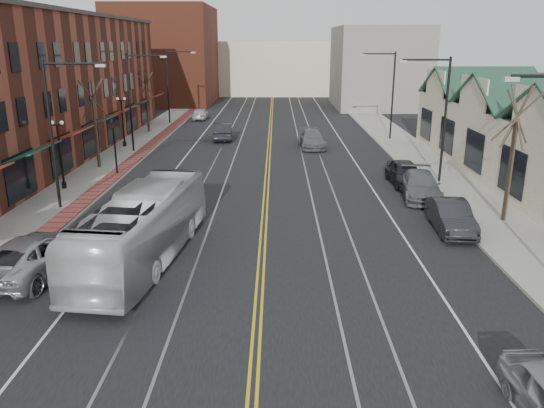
{
  "coord_description": "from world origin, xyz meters",
  "views": [
    {
      "loc": [
        0.62,
        -12.27,
        9.08
      ],
      "look_at": [
        0.44,
        10.67,
        2.0
      ],
      "focal_mm": 35.0,
      "sensor_mm": 36.0,
      "label": 1
    }
  ],
  "objects_px": {
    "parked_car_c": "(420,185)",
    "parked_car_d": "(405,173)",
    "parked_car_b": "(451,216)",
    "parked_suv": "(34,255)",
    "transit_bus": "(143,227)"
  },
  "relations": [
    {
      "from": "parked_car_c",
      "to": "parked_car_d",
      "type": "xyz_separation_m",
      "value": [
        -0.24,
        3.0,
        0.03
      ]
    },
    {
      "from": "parked_car_b",
      "to": "parked_suv",
      "type": "bearing_deg",
      "value": -161.45
    },
    {
      "from": "transit_bus",
      "to": "parked_car_d",
      "type": "xyz_separation_m",
      "value": [
        14.06,
        12.72,
        -0.73
      ]
    },
    {
      "from": "parked_suv",
      "to": "parked_car_d",
      "type": "relative_size",
      "value": 1.24
    },
    {
      "from": "parked_car_c",
      "to": "parked_car_d",
      "type": "height_order",
      "value": "parked_car_d"
    },
    {
      "from": "parked_suv",
      "to": "parked_car_b",
      "type": "distance_m",
      "value": 19.19
    },
    {
      "from": "parked_suv",
      "to": "parked_car_b",
      "type": "xyz_separation_m",
      "value": [
        18.48,
        5.19,
        -0.05
      ]
    },
    {
      "from": "transit_bus",
      "to": "parked_car_c",
      "type": "relative_size",
      "value": 2.06
    },
    {
      "from": "transit_bus",
      "to": "parked_car_c",
      "type": "distance_m",
      "value": 17.31
    },
    {
      "from": "transit_bus",
      "to": "parked_car_d",
      "type": "height_order",
      "value": "transit_bus"
    },
    {
      "from": "parked_car_d",
      "to": "parked_suv",
      "type": "bearing_deg",
      "value": -143.74
    },
    {
      "from": "parked_suv",
      "to": "parked_car_b",
      "type": "relative_size",
      "value": 1.26
    },
    {
      "from": "parked_car_c",
      "to": "transit_bus",
      "type": "bearing_deg",
      "value": -138.55
    },
    {
      "from": "parked_suv",
      "to": "parked_car_c",
      "type": "xyz_separation_m",
      "value": [
        18.48,
        11.03,
        -0.04
      ]
    },
    {
      "from": "parked_suv",
      "to": "parked_car_c",
      "type": "bearing_deg",
      "value": -141.56
    }
  ]
}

